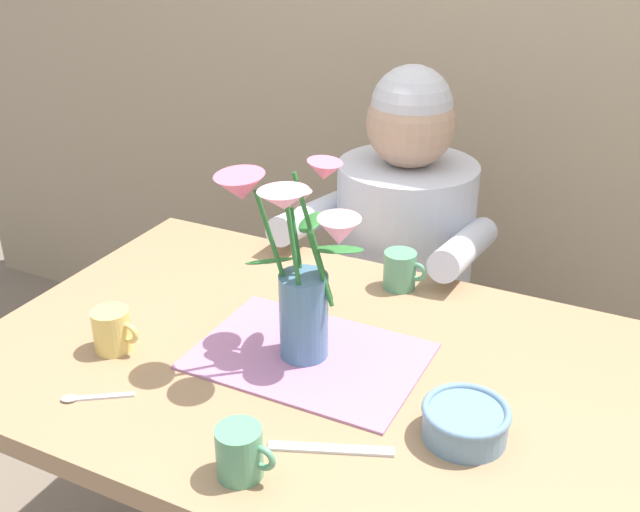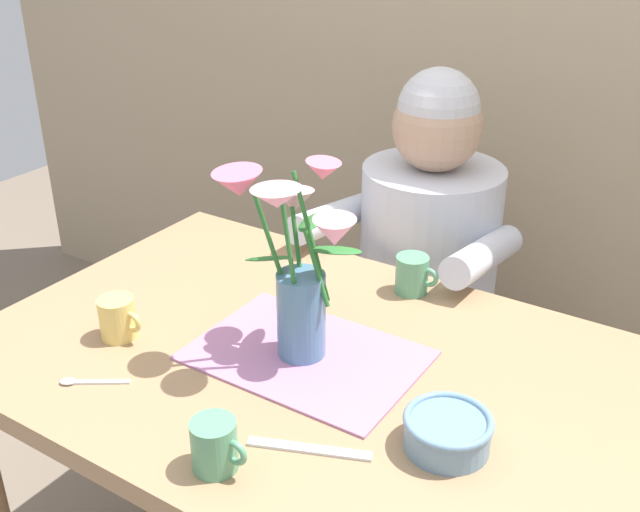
{
  "view_description": "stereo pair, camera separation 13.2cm",
  "coord_description": "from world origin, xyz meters",
  "px_view_note": "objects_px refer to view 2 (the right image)",
  "views": [
    {
      "loc": [
        0.52,
        -1.01,
        1.51
      ],
      "look_at": [
        -0.0,
        0.05,
        0.92
      ],
      "focal_mm": 42.58,
      "sensor_mm": 36.0,
      "label": 1
    },
    {
      "loc": [
        0.64,
        -0.94,
        1.51
      ],
      "look_at": [
        -0.0,
        0.05,
        0.92
      ],
      "focal_mm": 42.58,
      "sensor_mm": 36.0,
      "label": 2
    }
  ],
  "objects_px": {
    "coffee_cup": "(118,318)",
    "tea_cup": "(413,275)",
    "seated_person": "(425,294)",
    "ceramic_mug": "(215,445)",
    "flower_vase": "(295,262)",
    "ceramic_bowl": "(447,431)",
    "dinner_knife": "(309,449)"
  },
  "relations": [
    {
      "from": "seated_person",
      "to": "ceramic_mug",
      "type": "relative_size",
      "value": 12.2
    },
    {
      "from": "flower_vase",
      "to": "dinner_knife",
      "type": "distance_m",
      "value": 0.32
    },
    {
      "from": "seated_person",
      "to": "dinner_knife",
      "type": "xyz_separation_m",
      "value": [
        0.19,
        -0.82,
        0.18
      ]
    },
    {
      "from": "tea_cup",
      "to": "seated_person",
      "type": "bearing_deg",
      "value": 108.82
    },
    {
      "from": "flower_vase",
      "to": "ceramic_mug",
      "type": "relative_size",
      "value": 3.9
    },
    {
      "from": "ceramic_mug",
      "to": "tea_cup",
      "type": "distance_m",
      "value": 0.63
    },
    {
      "from": "ceramic_bowl",
      "to": "ceramic_mug",
      "type": "relative_size",
      "value": 1.46
    },
    {
      "from": "coffee_cup",
      "to": "tea_cup",
      "type": "height_order",
      "value": "same"
    },
    {
      "from": "seated_person",
      "to": "flower_vase",
      "type": "height_order",
      "value": "seated_person"
    },
    {
      "from": "coffee_cup",
      "to": "tea_cup",
      "type": "xyz_separation_m",
      "value": [
        0.38,
        0.45,
        0.0
      ]
    },
    {
      "from": "seated_person",
      "to": "ceramic_mug",
      "type": "xyz_separation_m",
      "value": [
        0.1,
        -0.92,
        0.22
      ]
    },
    {
      "from": "flower_vase",
      "to": "seated_person",
      "type": "bearing_deg",
      "value": 93.14
    },
    {
      "from": "seated_person",
      "to": "coffee_cup",
      "type": "relative_size",
      "value": 12.2
    },
    {
      "from": "ceramic_mug",
      "to": "coffee_cup",
      "type": "relative_size",
      "value": 1.0
    },
    {
      "from": "flower_vase",
      "to": "ceramic_bowl",
      "type": "xyz_separation_m",
      "value": [
        0.33,
        -0.08,
        -0.16
      ]
    },
    {
      "from": "ceramic_mug",
      "to": "flower_vase",
      "type": "bearing_deg",
      "value": 102.29
    },
    {
      "from": "flower_vase",
      "to": "ceramic_mug",
      "type": "height_order",
      "value": "flower_vase"
    },
    {
      "from": "ceramic_mug",
      "to": "coffee_cup",
      "type": "xyz_separation_m",
      "value": [
        -0.38,
        0.17,
        0.0
      ]
    },
    {
      "from": "flower_vase",
      "to": "ceramic_mug",
      "type": "bearing_deg",
      "value": -77.71
    },
    {
      "from": "coffee_cup",
      "to": "tea_cup",
      "type": "bearing_deg",
      "value": 49.89
    },
    {
      "from": "tea_cup",
      "to": "ceramic_mug",
      "type": "bearing_deg",
      "value": -90.16
    },
    {
      "from": "flower_vase",
      "to": "coffee_cup",
      "type": "bearing_deg",
      "value": -157.56
    },
    {
      "from": "coffee_cup",
      "to": "dinner_knife",
      "type": "bearing_deg",
      "value": -8.55
    },
    {
      "from": "coffee_cup",
      "to": "ceramic_mug",
      "type": "bearing_deg",
      "value": -24.72
    },
    {
      "from": "seated_person",
      "to": "ceramic_mug",
      "type": "bearing_deg",
      "value": -87.23
    },
    {
      "from": "seated_person",
      "to": "flower_vase",
      "type": "xyz_separation_m",
      "value": [
        0.03,
        -0.62,
        0.37
      ]
    },
    {
      "from": "seated_person",
      "to": "dinner_knife",
      "type": "relative_size",
      "value": 5.97
    },
    {
      "from": "flower_vase",
      "to": "tea_cup",
      "type": "bearing_deg",
      "value": 78.12
    },
    {
      "from": "flower_vase",
      "to": "coffee_cup",
      "type": "relative_size",
      "value": 3.9
    },
    {
      "from": "dinner_knife",
      "to": "tea_cup",
      "type": "relative_size",
      "value": 2.04
    },
    {
      "from": "ceramic_bowl",
      "to": "coffee_cup",
      "type": "relative_size",
      "value": 1.46
    },
    {
      "from": "ceramic_mug",
      "to": "tea_cup",
      "type": "xyz_separation_m",
      "value": [
        0.0,
        0.63,
        0.0
      ]
    }
  ]
}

